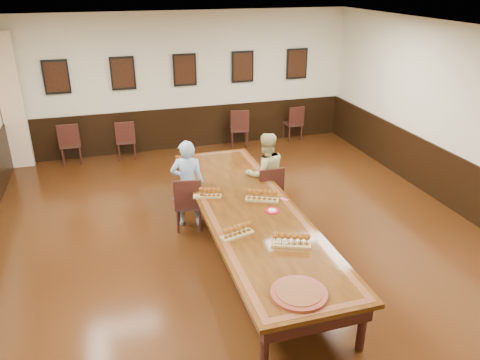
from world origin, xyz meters
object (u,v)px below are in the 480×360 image
object	(u,v)px
chair_woman	(267,190)
spare_chair_b	(126,139)
spare_chair_c	(239,127)
spare_chair_d	(293,122)
carved_platter	(299,293)
chair_man	(188,202)
conference_table	(250,217)
person_woman	(265,174)
person_man	(188,184)
spare_chair_a	(70,143)

from	to	relation	value
chair_woman	spare_chair_b	world-z (taller)	chair_woman
spare_chair_c	spare_chair_d	bearing A→B (deg)	-163.70
spare_chair_b	carved_platter	size ratio (longest dim) A/B	1.25
chair_man	chair_woman	bearing A→B (deg)	-166.34
carved_platter	conference_table	bearing A→B (deg)	86.91
conference_table	person_woman	bearing A→B (deg)	60.55
spare_chair_b	carved_platter	xyz separation A→B (m)	(1.38, -6.75, 0.32)
chair_man	conference_table	bearing A→B (deg)	136.87
chair_man	carved_platter	world-z (taller)	chair_man
chair_woman	carved_platter	size ratio (longest dim) A/B	1.30
chair_man	chair_woman	size ratio (longest dim) A/B	1.00
spare_chair_b	person_man	world-z (taller)	person_man
spare_chair_a	spare_chair_c	distance (m)	3.95
chair_woman	person_woman	size ratio (longest dim) A/B	0.64
spare_chair_c	person_man	xyz separation A→B (m)	(-1.96, -3.57, 0.28)
chair_man	spare_chair_c	distance (m)	4.16
spare_chair_c	person_woman	xyz separation A→B (m)	(-0.57, -3.51, 0.26)
spare_chair_a	chair_man	bearing A→B (deg)	117.07
spare_chair_b	person_woman	xyz separation A→B (m)	(2.17, -3.46, 0.28)
spare_chair_a	conference_table	size ratio (longest dim) A/B	0.19
person_man	spare_chair_a	bearing A→B (deg)	-49.41
conference_table	spare_chair_a	bearing A→B (deg)	120.05
conference_table	carved_platter	size ratio (longest dim) A/B	6.84
chair_woman	spare_chair_a	size ratio (longest dim) A/B	0.99
chair_man	person_man	xyz separation A→B (m)	(0.02, 0.10, 0.28)
spare_chair_a	spare_chair_d	distance (m)	5.42
spare_chair_c	conference_table	size ratio (longest dim) A/B	0.19
chair_man	spare_chair_d	size ratio (longest dim) A/B	1.06
spare_chair_a	spare_chair_b	xyz separation A→B (m)	(1.21, -0.03, -0.02)
spare_chair_d	person_man	distance (m)	5.04
chair_woman	conference_table	size ratio (longest dim) A/B	0.19
person_woman	carved_platter	size ratio (longest dim) A/B	2.03
spare_chair_d	conference_table	bearing A→B (deg)	57.28
spare_chair_d	carved_platter	xyz separation A→B (m)	(-2.82, -6.90, 0.33)
person_woman	chair_woman	bearing A→B (deg)	90.00
spare_chair_d	spare_chair_b	bearing A→B (deg)	-1.21
spare_chair_b	spare_chair_c	distance (m)	2.73
person_man	carved_platter	size ratio (longest dim) A/B	2.06
spare_chair_c	person_man	world-z (taller)	person_man
spare_chair_b	conference_table	distance (m)	4.89
chair_man	chair_woman	xyz separation A→B (m)	(1.41, 0.06, 0.00)
spare_chair_b	spare_chair_c	size ratio (longest dim) A/B	0.96
chair_man	person_woman	size ratio (longest dim) A/B	0.64
chair_man	spare_chair_c	size ratio (longest dim) A/B	0.99
spare_chair_c	conference_table	xyz separation A→B (m)	(-1.24, -4.69, 0.13)
chair_man	spare_chair_b	world-z (taller)	chair_man
person_man	chair_woman	bearing A→B (deg)	-170.37
chair_man	person_man	bearing A→B (deg)	-90.00
chair_man	spare_chair_b	bearing A→B (deg)	-66.86
spare_chair_a	spare_chair_b	bearing A→B (deg)	177.20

